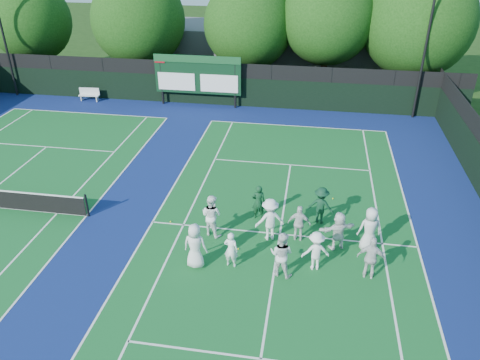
# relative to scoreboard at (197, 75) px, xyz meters

# --- Properties ---
(ground) EXTENTS (120.00, 120.00, 0.00)m
(ground) POSITION_rel_scoreboard_xyz_m (7.01, -15.59, -2.19)
(ground) COLOR #18330E
(ground) RESTS_ON ground
(court_apron) EXTENTS (34.00, 32.00, 0.01)m
(court_apron) POSITION_rel_scoreboard_xyz_m (1.01, -14.59, -2.19)
(court_apron) COLOR navy
(court_apron) RESTS_ON ground
(near_court) EXTENTS (11.05, 23.85, 0.01)m
(near_court) POSITION_rel_scoreboard_xyz_m (7.01, -14.59, -2.18)
(near_court) COLOR #125823
(near_court) RESTS_ON ground
(back_fence) EXTENTS (34.00, 0.08, 3.00)m
(back_fence) POSITION_rel_scoreboard_xyz_m (1.01, 0.41, -0.83)
(back_fence) COLOR black
(back_fence) RESTS_ON ground
(scoreboard) EXTENTS (6.00, 0.21, 3.55)m
(scoreboard) POSITION_rel_scoreboard_xyz_m (0.00, 0.00, 0.00)
(scoreboard) COLOR black
(scoreboard) RESTS_ON ground
(clubhouse) EXTENTS (18.00, 6.00, 4.00)m
(clubhouse) POSITION_rel_scoreboard_xyz_m (5.01, 8.41, -0.19)
(clubhouse) COLOR #58585D
(clubhouse) RESTS_ON ground
(light_pole_right) EXTENTS (1.20, 0.30, 10.12)m
(light_pole_right) POSITION_rel_scoreboard_xyz_m (14.51, 0.11, 4.11)
(light_pole_right) COLOR black
(light_pole_right) RESTS_ON ground
(bench) EXTENTS (1.49, 0.48, 0.93)m
(bench) POSITION_rel_scoreboard_xyz_m (-8.03, -0.22, -1.69)
(bench) COLOR silver
(bench) RESTS_ON ground
(tree_a) EXTENTS (6.25, 6.25, 7.82)m
(tree_a) POSITION_rel_scoreboard_xyz_m (-14.01, 3.99, 2.34)
(tree_a) COLOR black
(tree_a) RESTS_ON ground
(tree_b) EXTENTS (6.92, 6.92, 8.44)m
(tree_b) POSITION_rel_scoreboard_xyz_m (-5.20, 3.99, 2.61)
(tree_b) COLOR black
(tree_b) RESTS_ON ground
(tree_c) EXTENTS (6.45, 6.45, 8.13)m
(tree_c) POSITION_rel_scoreboard_xyz_m (3.08, 3.99, 2.55)
(tree_c) COLOR black
(tree_c) RESTS_ON ground
(tree_d) EXTENTS (6.52, 6.52, 8.80)m
(tree_d) POSITION_rel_scoreboard_xyz_m (8.67, 3.99, 3.17)
(tree_d) COLOR black
(tree_d) RESTS_ON ground
(tree_e) EXTENTS (7.53, 7.53, 9.16)m
(tree_e) POSITION_rel_scoreboard_xyz_m (14.70, 3.99, 3.01)
(tree_e) COLOR black
(tree_e) RESTS_ON ground
(tennis_ball_0) EXTENTS (0.07, 0.07, 0.07)m
(tennis_ball_0) POSITION_rel_scoreboard_xyz_m (5.48, -15.88, -2.16)
(tennis_ball_0) COLOR yellow
(tennis_ball_0) RESTS_ON ground
(tennis_ball_1) EXTENTS (0.07, 0.07, 0.07)m
(tennis_ball_1) POSITION_rel_scoreboard_xyz_m (9.20, -11.39, -2.16)
(tennis_ball_1) COLOR yellow
(tennis_ball_1) RESTS_ON ground
(tennis_ball_3) EXTENTS (0.07, 0.07, 0.07)m
(tennis_ball_3) POSITION_rel_scoreboard_xyz_m (2.30, -14.47, -2.16)
(tennis_ball_3) COLOR yellow
(tennis_ball_3) RESTS_ON ground
(tennis_ball_4) EXTENTS (0.07, 0.07, 0.07)m
(tennis_ball_4) POSITION_rel_scoreboard_xyz_m (8.98, -10.82, -2.16)
(tennis_ball_4) COLOR yellow
(tennis_ball_4) RESTS_ON ground
(tennis_ball_5) EXTENTS (0.07, 0.07, 0.07)m
(tennis_ball_5) POSITION_rel_scoreboard_xyz_m (9.57, -13.95, -2.16)
(tennis_ball_5) COLOR yellow
(tennis_ball_5) RESTS_ON ground
(player_front_0) EXTENTS (0.93, 0.64, 1.82)m
(player_front_0) POSITION_rel_scoreboard_xyz_m (4.09, -17.10, -1.28)
(player_front_0) COLOR white
(player_front_0) RESTS_ON ground
(player_front_1) EXTENTS (0.59, 0.43, 1.49)m
(player_front_1) POSITION_rel_scoreboard_xyz_m (5.39, -16.88, -1.45)
(player_front_1) COLOR white
(player_front_1) RESTS_ON ground
(player_front_2) EXTENTS (1.02, 0.89, 1.80)m
(player_front_2) POSITION_rel_scoreboard_xyz_m (7.25, -17.06, -1.29)
(player_front_2) COLOR silver
(player_front_2) RESTS_ON ground
(player_front_3) EXTENTS (1.13, 0.80, 1.59)m
(player_front_3) POSITION_rel_scoreboard_xyz_m (8.47, -16.53, -1.40)
(player_front_3) COLOR white
(player_front_3) RESTS_ON ground
(player_front_4) EXTENTS (1.07, 0.59, 1.72)m
(player_front_4) POSITION_rel_scoreboard_xyz_m (10.42, -16.72, -1.33)
(player_front_4) COLOR silver
(player_front_4) RESTS_ON ground
(player_back_0) EXTENTS (1.09, 0.99, 1.83)m
(player_back_0) POSITION_rel_scoreboard_xyz_m (4.24, -15.01, -1.27)
(player_back_0) COLOR white
(player_back_0) RESTS_ON ground
(player_back_1) EXTENTS (1.35, 1.06, 1.84)m
(player_back_1) POSITION_rel_scoreboard_xyz_m (6.61, -14.93, -1.27)
(player_back_1) COLOR white
(player_back_1) RESTS_ON ground
(player_back_2) EXTENTS (0.95, 0.45, 1.57)m
(player_back_2) POSITION_rel_scoreboard_xyz_m (7.78, -14.82, -1.40)
(player_back_2) COLOR silver
(player_back_2) RESTS_ON ground
(player_back_3) EXTENTS (1.57, 1.05, 1.62)m
(player_back_3) POSITION_rel_scoreboard_xyz_m (9.30, -15.13, -1.38)
(player_back_3) COLOR white
(player_back_3) RESTS_ON ground
(player_back_4) EXTENTS (1.00, 0.76, 1.85)m
(player_back_4) POSITION_rel_scoreboard_xyz_m (10.49, -14.98, -1.27)
(player_back_4) COLOR silver
(player_back_4) RESTS_ON ground
(coach_left) EXTENTS (0.65, 0.50, 1.59)m
(coach_left) POSITION_rel_scoreboard_xyz_m (5.96, -13.48, -1.40)
(coach_left) COLOR #0F3A1F
(coach_left) RESTS_ON ground
(coach_right) EXTENTS (1.20, 0.84, 1.69)m
(coach_right) POSITION_rel_scoreboard_xyz_m (8.60, -13.43, -1.35)
(coach_right) COLOR #0E341F
(coach_right) RESTS_ON ground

